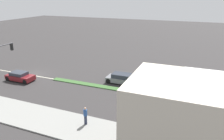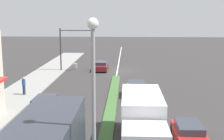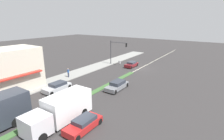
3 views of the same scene
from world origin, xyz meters
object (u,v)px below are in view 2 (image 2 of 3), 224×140
object	(u,v)px
suv_grey	(137,90)
sedan_silver	(44,106)
traffic_signal_main	(71,42)
pedestrian	(24,85)
delivery_truck	(142,121)
street_lamp	(93,89)
warning_aframe_sign	(75,66)
sedan_maroon	(101,66)
hatchback_red	(189,134)

from	to	relation	value
suv_grey	sedan_silver	bearing A→B (deg)	37.77
traffic_signal_main	suv_grey	bearing A→B (deg)	123.33
traffic_signal_main	pedestrian	size ratio (longest dim) A/B	3.35
pedestrian	delivery_truck	world-z (taller)	delivery_truck
street_lamp	sedan_silver	distance (m)	12.86
traffic_signal_main	pedestrian	xyz separation A→B (m)	(2.21, 12.92, -2.90)
pedestrian	warning_aframe_sign	bearing A→B (deg)	-99.91
warning_aframe_sign	suv_grey	xyz separation A→B (m)	(-8.05, 13.95, 0.21)
street_lamp	sedan_silver	bearing A→B (deg)	-65.74
sedan_maroon	pedestrian	bearing A→B (deg)	65.48
suv_grey	sedan_maroon	xyz separation A→B (m)	(4.40, -13.20, -0.04)
hatchback_red	street_lamp	bearing A→B (deg)	50.40
hatchback_red	pedestrian	bearing A→B (deg)	-37.87
warning_aframe_sign	sedan_silver	bearing A→B (deg)	92.50
warning_aframe_sign	sedan_maroon	world-z (taller)	sedan_maroon
hatchback_red	sedan_silver	xyz separation A→B (m)	(10.00, -5.05, 0.03)
traffic_signal_main	suv_grey	size ratio (longest dim) A/B	1.27
delivery_truck	suv_grey	xyz separation A→B (m)	(0.00, -10.90, -0.84)
street_lamp	warning_aframe_sign	xyz separation A→B (m)	(5.85, -30.63, -4.35)
delivery_truck	street_lamp	bearing A→B (deg)	69.15
hatchback_red	traffic_signal_main	bearing A→B (deg)	-64.47
traffic_signal_main	suv_grey	xyz separation A→B (m)	(-8.32, 12.66, -3.27)
traffic_signal_main	warning_aframe_sign	world-z (taller)	traffic_signal_main
sedan_silver	sedan_maroon	distance (m)	18.99
street_lamp	hatchback_red	world-z (taller)	street_lamp
pedestrian	sedan_silver	xyz separation A→B (m)	(-3.34, 5.32, -0.37)
pedestrian	hatchback_red	world-z (taller)	pedestrian
street_lamp	sedan_maroon	distance (m)	30.24
suv_grey	traffic_signal_main	bearing A→B (deg)	-56.67
sedan_silver	pedestrian	bearing A→B (deg)	-57.90
pedestrian	warning_aframe_sign	distance (m)	14.44
traffic_signal_main	sedan_maroon	world-z (taller)	traffic_signal_main
street_lamp	warning_aframe_sign	bearing A→B (deg)	-79.18
delivery_truck	warning_aframe_sign	bearing A→B (deg)	-72.04
traffic_signal_main	warning_aframe_sign	bearing A→B (deg)	-101.80
traffic_signal_main	street_lamp	size ratio (longest dim) A/B	0.76
warning_aframe_sign	sedan_silver	world-z (taller)	sedan_silver
suv_grey	delivery_truck	bearing A→B (deg)	90.00
street_lamp	pedestrian	world-z (taller)	street_lamp
pedestrian	warning_aframe_sign	size ratio (longest dim) A/B	1.99
hatchback_red	sedan_silver	world-z (taller)	sedan_silver
traffic_signal_main	warning_aframe_sign	distance (m)	3.72
warning_aframe_sign	sedan_maroon	bearing A→B (deg)	168.31
pedestrian	warning_aframe_sign	xyz separation A→B (m)	(-2.48, -14.21, -0.57)
warning_aframe_sign	sedan_maroon	size ratio (longest dim) A/B	0.22
street_lamp	suv_grey	bearing A→B (deg)	-97.52
traffic_signal_main	sedan_maroon	size ratio (longest dim) A/B	1.46
warning_aframe_sign	sedan_silver	xyz separation A→B (m)	(-0.85, 19.53, 0.21)
traffic_signal_main	delivery_truck	bearing A→B (deg)	109.47
street_lamp	pedestrian	bearing A→B (deg)	-63.07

